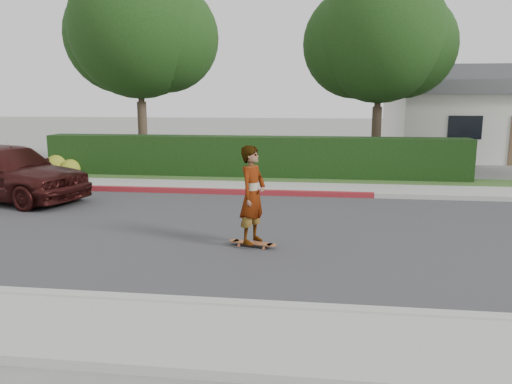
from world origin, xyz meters
TOP-DOWN VIEW (x-y plane):
  - ground at (0.00, 0.00)m, footprint 120.00×120.00m
  - road at (0.00, 0.00)m, footprint 60.00×8.00m
  - curb_near at (0.00, -4.10)m, footprint 60.00×0.20m
  - sidewalk_near at (0.00, -5.00)m, footprint 60.00×1.60m
  - curb_far at (0.00, 4.10)m, footprint 60.00×0.20m
  - curb_red_section at (-5.00, 4.10)m, footprint 12.00×0.21m
  - sidewalk_far at (0.00, 5.00)m, footprint 60.00×1.60m
  - planting_strip at (0.00, 6.60)m, footprint 60.00×1.60m
  - hedge at (-3.00, 7.20)m, footprint 15.00×1.00m
  - flowering_shrub at (-10.01, 6.74)m, footprint 1.40×1.00m
  - tree_left at (-7.51, 8.69)m, footprint 5.99×5.21m
  - tree_center at (1.49, 9.19)m, footprint 5.66×4.84m
  - house at (8.00, 16.00)m, footprint 10.60×8.60m
  - skateboard at (-1.82, -1.14)m, footprint 0.99×0.42m
  - skateboarder at (-1.82, -1.14)m, footprint 0.67×0.80m
  - car_maroon at (-9.26, 2.41)m, footprint 5.23×3.26m

SIDE VIEW (x-z plane):
  - ground at x=0.00m, z-range 0.00..0.00m
  - road at x=0.00m, z-range 0.00..0.01m
  - planting_strip at x=0.00m, z-range 0.00..0.10m
  - sidewalk_near at x=0.00m, z-range 0.00..0.12m
  - sidewalk_far at x=0.00m, z-range 0.00..0.12m
  - curb_near at x=0.00m, z-range 0.00..0.15m
  - curb_far at x=0.00m, z-range 0.00..0.15m
  - curb_red_section at x=-5.00m, z-range 0.00..0.15m
  - skateboard at x=-1.82m, z-range 0.04..0.13m
  - flowering_shrub at x=-10.01m, z-range -0.12..0.78m
  - hedge at x=-3.00m, z-range 0.00..1.50m
  - car_maroon at x=-9.26m, z-range 0.00..1.66m
  - skateboarder at x=-1.82m, z-range 0.10..1.98m
  - house at x=8.00m, z-range -0.05..4.25m
  - tree_center at x=1.49m, z-range 1.18..8.62m
  - tree_left at x=-7.51m, z-range 1.26..9.26m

